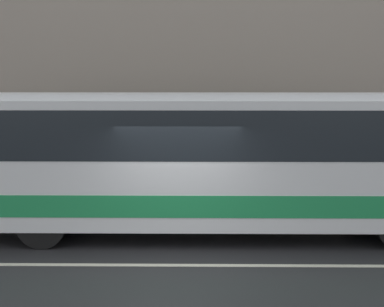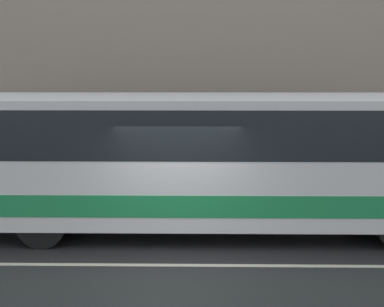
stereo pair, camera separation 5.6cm
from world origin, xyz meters
TOP-DOWN VIEW (x-y plane):
  - ground_plane at (0.00, 0.00)m, footprint 60.00×60.00m
  - sidewalk at (0.00, 5.28)m, footprint 60.00×2.55m
  - building_facade at (0.00, 6.70)m, footprint 60.00×0.35m
  - lane_stripe at (0.00, 0.00)m, footprint 54.00×0.14m
  - transit_bus at (0.46, 2.09)m, footprint 11.27×2.48m

SIDE VIEW (x-z plane):
  - ground_plane at x=0.00m, z-range 0.00..0.00m
  - lane_stripe at x=0.00m, z-range 0.00..0.01m
  - sidewalk at x=0.00m, z-range 0.00..0.14m
  - transit_bus at x=0.46m, z-range 0.20..3.31m
  - building_facade at x=0.00m, z-range -0.19..10.27m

